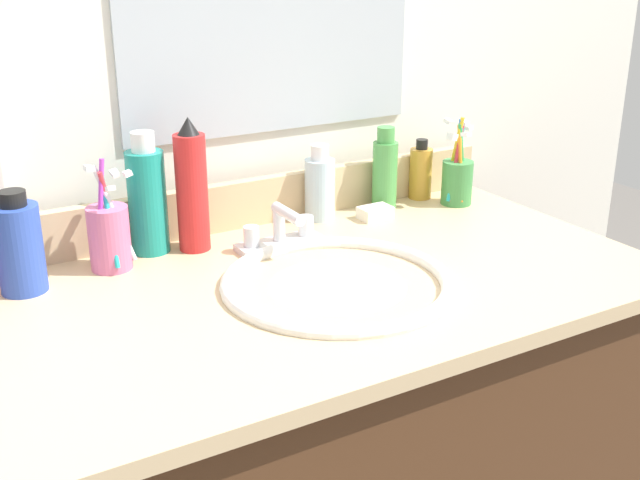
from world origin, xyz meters
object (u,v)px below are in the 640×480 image
(bottle_oil_amber, at_px, (421,172))
(bottle_toner_green, at_px, (385,171))
(faucet, at_px, (281,233))
(soap_bar, at_px, (375,213))
(bottle_gel_clear, at_px, (320,187))
(bottle_shampoo_blue, at_px, (19,246))
(cup_green, at_px, (457,178))
(bottle_mouthwash_teal, at_px, (147,199))
(cup_pink, at_px, (109,236))
(bottle_spray_red, at_px, (192,189))

(bottle_oil_amber, relative_size, bottle_toner_green, 0.76)
(faucet, xyz_separation_m, soap_bar, (0.23, 0.05, -0.02))
(bottle_gel_clear, bearing_deg, soap_bar, -30.12)
(bottle_oil_amber, xyz_separation_m, bottle_toner_green, (-0.10, -0.01, 0.02))
(bottle_shampoo_blue, height_order, bottle_toner_green, bottle_toner_green)
(bottle_gel_clear, xyz_separation_m, cup_green, (0.29, -0.06, -0.01))
(bottle_oil_amber, bearing_deg, bottle_gel_clear, -178.00)
(bottle_mouthwash_teal, distance_m, bottle_toner_green, 0.50)
(bottle_mouthwash_teal, distance_m, cup_green, 0.64)
(bottle_toner_green, distance_m, soap_bar, 0.10)
(faucet, height_order, soap_bar, faucet)
(bottle_mouthwash_teal, xyz_separation_m, bottle_shampoo_blue, (-0.23, -0.06, -0.02))
(cup_green, xyz_separation_m, cup_pink, (-0.72, 0.02, 0.00))
(bottle_gel_clear, xyz_separation_m, bottle_mouthwash_teal, (-0.35, 0.00, 0.03))
(bottle_oil_amber, relative_size, cup_pink, 0.67)
(bottle_mouthwash_teal, relative_size, bottle_toner_green, 1.28)
(bottle_gel_clear, xyz_separation_m, bottle_toner_green, (0.15, -0.01, 0.01))
(cup_green, bearing_deg, faucet, -174.84)
(cup_green, height_order, cup_pink, cup_pink)
(bottle_gel_clear, relative_size, bottle_toner_green, 0.89)
(bottle_oil_amber, height_order, soap_bar, bottle_oil_amber)
(bottle_spray_red, distance_m, cup_green, 0.57)
(bottle_shampoo_blue, bearing_deg, bottle_gel_clear, 6.14)
(bottle_mouthwash_teal, xyz_separation_m, bottle_toner_green, (0.50, -0.01, -0.02))
(bottle_spray_red, bearing_deg, cup_green, -3.34)
(bottle_shampoo_blue, xyz_separation_m, bottle_toner_green, (0.72, 0.06, 0.00))
(faucet, height_order, bottle_spray_red, bottle_spray_red)
(bottle_gel_clear, bearing_deg, bottle_toner_green, -2.21)
(soap_bar, bearing_deg, bottle_gel_clear, 149.88)
(faucet, distance_m, bottle_shampoo_blue, 0.44)
(bottle_toner_green, relative_size, soap_bar, 2.62)
(bottle_mouthwash_teal, height_order, bottle_spray_red, bottle_spray_red)
(faucet, relative_size, bottle_oil_amber, 1.26)
(bottle_oil_amber, bearing_deg, bottle_toner_green, -171.90)
(faucet, relative_size, bottle_spray_red, 0.67)
(bottle_mouthwash_teal, xyz_separation_m, bottle_spray_red, (0.07, -0.03, 0.01))
(soap_bar, bearing_deg, cup_green, -1.82)
(faucet, relative_size, cup_pink, 0.84)
(cup_green, bearing_deg, bottle_oil_amber, 120.24)
(faucet, bearing_deg, bottle_toner_green, 18.10)
(bottle_spray_red, bearing_deg, faucet, -28.23)
(bottle_oil_amber, height_order, cup_pink, cup_pink)
(bottle_spray_red, bearing_deg, bottle_mouthwash_teal, 158.15)
(bottle_shampoo_blue, xyz_separation_m, soap_bar, (0.67, 0.01, -0.06))
(faucet, bearing_deg, soap_bar, 10.95)
(bottle_mouthwash_teal, relative_size, soap_bar, 3.36)
(bottle_shampoo_blue, relative_size, cup_pink, 0.86)
(bottle_toner_green, bearing_deg, soap_bar, -138.09)
(bottle_toner_green, xyz_separation_m, soap_bar, (-0.05, -0.05, -0.06))
(faucet, xyz_separation_m, bottle_toner_green, (0.29, 0.09, 0.05))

